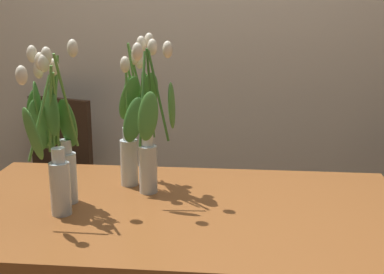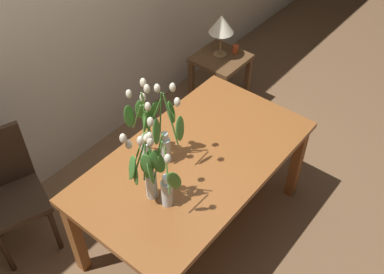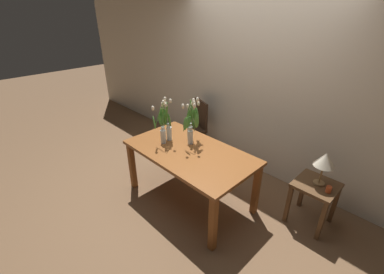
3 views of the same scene
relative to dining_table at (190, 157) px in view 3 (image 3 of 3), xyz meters
The scene contains 11 objects.
ground_plane 0.65m from the dining_table, ahead, with size 18.00×18.00×0.00m, color brown.
room_wall_rear 1.47m from the dining_table, 90.00° to the left, with size 9.00×0.10×2.70m, color beige.
dining_table is the anchor object (origin of this frame).
tulip_vase_0 0.51m from the dining_table, 168.11° to the right, with size 0.17×0.26×0.57m.
tulip_vase_1 0.44m from the dining_table, 130.41° to the left, with size 0.14×0.24×0.58m.
tulip_vase_2 0.54m from the dining_table, behind, with size 0.18×0.19×0.55m.
tulip_vase_3 0.38m from the dining_table, 131.49° to the left, with size 0.24×0.25×0.57m.
dining_chair 1.25m from the dining_table, 131.48° to the left, with size 0.51×0.51×0.93m.
side_table 1.49m from the dining_table, 29.40° to the left, with size 0.44×0.44×0.55m.
table_lamp 1.51m from the dining_table, 29.87° to the left, with size 0.22×0.22×0.40m.
pillar_candle 1.57m from the dining_table, 24.99° to the left, with size 0.06×0.06×0.07m, color #CC4C23.
Camera 3 is at (1.96, -1.88, 2.32)m, focal length 24.10 mm.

